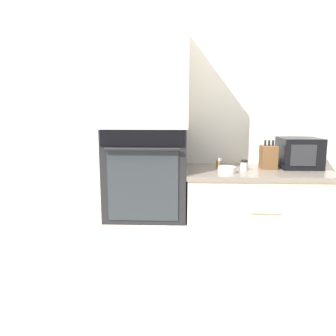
{
  "coord_description": "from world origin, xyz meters",
  "views": [
    {
      "loc": [
        -0.05,
        -2.36,
        1.35
      ],
      "look_at": [
        -0.15,
        0.21,
        0.89
      ],
      "focal_mm": 35.0,
      "sensor_mm": 36.0,
      "label": 1
    }
  ],
  "objects_px": {
    "bowl": "(227,170)",
    "wall_oven": "(147,171)",
    "condiment_jar_near": "(264,160)",
    "condiment_jar_mid": "(244,165)",
    "microwave": "(299,153)",
    "condiment_jar_far": "(219,164)",
    "knife_block": "(268,157)"
  },
  "relations": [
    {
      "from": "knife_block",
      "to": "condiment_jar_mid",
      "type": "xyz_separation_m",
      "value": [
        -0.21,
        -0.08,
        -0.06
      ]
    },
    {
      "from": "microwave",
      "to": "condiment_jar_mid",
      "type": "bearing_deg",
      "value": -165.37
    },
    {
      "from": "wall_oven",
      "to": "microwave",
      "type": "distance_m",
      "value": 1.29
    },
    {
      "from": "wall_oven",
      "to": "microwave",
      "type": "height_order",
      "value": "wall_oven"
    },
    {
      "from": "condiment_jar_mid",
      "to": "condiment_jar_far",
      "type": "bearing_deg",
      "value": 179.03
    },
    {
      "from": "bowl",
      "to": "wall_oven",
      "type": "bearing_deg",
      "value": 168.11
    },
    {
      "from": "wall_oven",
      "to": "condiment_jar_near",
      "type": "distance_m",
      "value": 1.05
    },
    {
      "from": "condiment_jar_near",
      "to": "condiment_jar_mid",
      "type": "relative_size",
      "value": 1.07
    },
    {
      "from": "condiment_jar_mid",
      "to": "condiment_jar_far",
      "type": "height_order",
      "value": "condiment_jar_far"
    },
    {
      "from": "condiment_jar_near",
      "to": "bowl",
      "type": "bearing_deg",
      "value": -133.96
    },
    {
      "from": "knife_block",
      "to": "microwave",
      "type": "bearing_deg",
      "value": 9.21
    },
    {
      "from": "condiment_jar_near",
      "to": "condiment_jar_mid",
      "type": "xyz_separation_m",
      "value": [
        -0.22,
        -0.27,
        -0.0
      ]
    },
    {
      "from": "microwave",
      "to": "bowl",
      "type": "height_order",
      "value": "microwave"
    },
    {
      "from": "wall_oven",
      "to": "condiment_jar_far",
      "type": "height_order",
      "value": "wall_oven"
    },
    {
      "from": "wall_oven",
      "to": "bowl",
      "type": "relative_size",
      "value": 5.32
    },
    {
      "from": "condiment_jar_near",
      "to": "condiment_jar_far",
      "type": "bearing_deg",
      "value": -148.08
    },
    {
      "from": "wall_oven",
      "to": "condiment_jar_near",
      "type": "relative_size",
      "value": 8.13
    },
    {
      "from": "wall_oven",
      "to": "bowl",
      "type": "bearing_deg",
      "value": -11.89
    },
    {
      "from": "knife_block",
      "to": "bowl",
      "type": "xyz_separation_m",
      "value": [
        -0.37,
        -0.21,
        -0.07
      ]
    },
    {
      "from": "wall_oven",
      "to": "knife_block",
      "type": "bearing_deg",
      "value": 3.96
    },
    {
      "from": "wall_oven",
      "to": "condiment_jar_mid",
      "type": "height_order",
      "value": "wall_oven"
    },
    {
      "from": "microwave",
      "to": "bowl",
      "type": "bearing_deg",
      "value": -158.64
    },
    {
      "from": "wall_oven",
      "to": "condiment_jar_mid",
      "type": "xyz_separation_m",
      "value": [
        0.8,
        -0.01,
        0.06
      ]
    },
    {
      "from": "condiment_jar_far",
      "to": "microwave",
      "type": "bearing_deg",
      "value": 10.12
    },
    {
      "from": "condiment_jar_near",
      "to": "microwave",
      "type": "bearing_deg",
      "value": -29.31
    },
    {
      "from": "microwave",
      "to": "condiment_jar_far",
      "type": "relative_size",
      "value": 3.36
    },
    {
      "from": "microwave",
      "to": "knife_block",
      "type": "height_order",
      "value": "microwave"
    },
    {
      "from": "knife_block",
      "to": "condiment_jar_mid",
      "type": "relative_size",
      "value": 2.83
    },
    {
      "from": "wall_oven",
      "to": "condiment_jar_far",
      "type": "bearing_deg",
      "value": -0.86
    },
    {
      "from": "knife_block",
      "to": "bowl",
      "type": "relative_size",
      "value": 1.74
    },
    {
      "from": "wall_oven",
      "to": "bowl",
      "type": "distance_m",
      "value": 0.66
    },
    {
      "from": "condiment_jar_mid",
      "to": "condiment_jar_far",
      "type": "distance_m",
      "value": 0.2
    }
  ]
}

